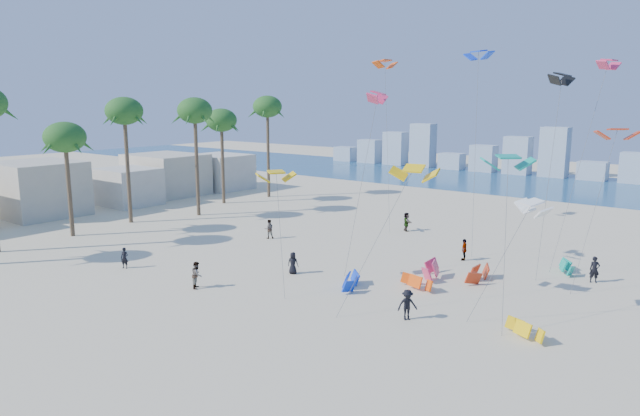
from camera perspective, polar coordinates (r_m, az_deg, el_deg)
The scene contains 10 objects.
ground at distance 36.57m, azimuth -19.91°, elevation -10.07°, with size 220.00×220.00×0.00m, color beige.
ocean at distance 95.17m, azimuth 19.87°, elevation 2.43°, with size 220.00×220.00×0.00m, color navy.
kitesurfer_near at distance 45.88m, azimuth -19.08°, elevation -4.78°, with size 0.59×0.39×1.61m, color black.
kitesurfer_mid at distance 39.78m, azimuth -12.28°, elevation -6.59°, with size 0.90×0.70×1.85m, color gray.
kitesurfers_far at distance 46.11m, azimuth 7.16°, elevation -4.07°, with size 27.97×21.73×1.87m.
grounded_kites at distance 40.30m, azimuth 13.04°, elevation -7.05°, with size 14.87×16.32×1.09m.
flying_kites at distance 42.07m, azimuth 15.08°, elevation 9.61°, with size 25.14×25.44×17.25m.
palm_row at distance 61.22m, azimuth -18.47°, elevation 8.56°, with size 7.35×44.80×13.88m.
beachfront_buildings at distance 74.62m, azimuth -20.27°, elevation 2.37°, with size 11.50×43.00×6.00m.
distant_skyline at distance 104.66m, azimuth 21.12°, elevation 4.74°, with size 85.00×3.00×8.40m.
Camera 1 is at (29.50, -17.61, 12.53)m, focal length 31.80 mm.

